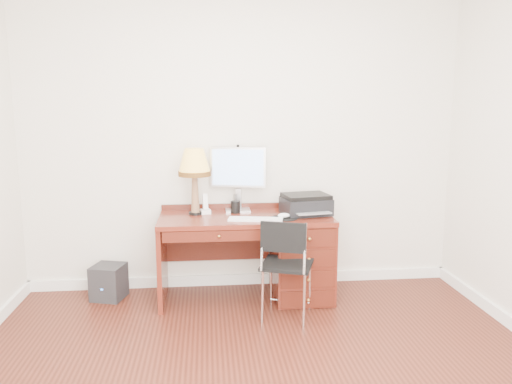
{
  "coord_description": "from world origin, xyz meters",
  "views": [
    {
      "loc": [
        -0.33,
        -2.83,
        1.72
      ],
      "look_at": [
        0.07,
        1.2,
        1.0
      ],
      "focal_mm": 35.0,
      "sensor_mm": 36.0,
      "label": 1
    }
  ],
  "objects": [
    {
      "name": "ground",
      "position": [
        0.0,
        0.0,
        0.0
      ],
      "size": [
        4.0,
        4.0,
        0.0
      ],
      "primitive_type": "plane",
      "color": "#38140C",
      "rests_on": "ground"
    },
    {
      "name": "room_shell",
      "position": [
        0.0,
        0.63,
        0.05
      ],
      "size": [
        4.0,
        4.0,
        4.0
      ],
      "color": "silver",
      "rests_on": "ground"
    },
    {
      "name": "desk",
      "position": [
        0.32,
        1.4,
        0.41
      ],
      "size": [
        1.5,
        0.67,
        0.75
      ],
      "color": "maroon",
      "rests_on": "ground"
    },
    {
      "name": "monitor",
      "position": [
        -0.05,
        1.64,
        1.12
      ],
      "size": [
        0.5,
        0.2,
        0.58
      ],
      "rotation": [
        0.0,
        0.0,
        -0.21
      ],
      "color": "silver",
      "rests_on": "desk"
    },
    {
      "name": "keyboard",
      "position": [
        0.07,
        1.23,
        0.76
      ],
      "size": [
        0.47,
        0.22,
        0.02
      ],
      "primitive_type": "cube",
      "rotation": [
        0.0,
        0.0,
        -0.2
      ],
      "color": "white",
      "rests_on": "desk"
    },
    {
      "name": "mouse_pad",
      "position": [
        0.32,
        1.27,
        0.76
      ],
      "size": [
        0.24,
        0.24,
        0.05
      ],
      "color": "black",
      "rests_on": "desk"
    },
    {
      "name": "printer",
      "position": [
        0.54,
        1.43,
        0.84
      ],
      "size": [
        0.45,
        0.38,
        0.18
      ],
      "rotation": [
        0.0,
        0.0,
        0.18
      ],
      "color": "black",
      "rests_on": "desk"
    },
    {
      "name": "leg_lamp",
      "position": [
        -0.44,
        1.5,
        1.18
      ],
      "size": [
        0.28,
        0.28,
        0.58
      ],
      "color": "black",
      "rests_on": "desk"
    },
    {
      "name": "phone",
      "position": [
        -0.35,
        1.53,
        0.8
      ],
      "size": [
        0.1,
        0.1,
        0.18
      ],
      "rotation": [
        0.0,
        0.0,
        0.24
      ],
      "color": "white",
      "rests_on": "desk"
    },
    {
      "name": "pen_cup",
      "position": [
        -0.08,
        1.53,
        0.8
      ],
      "size": [
        0.09,
        0.09,
        0.11
      ],
      "primitive_type": "cylinder",
      "color": "black",
      "rests_on": "desk"
    },
    {
      "name": "chair",
      "position": [
        0.3,
        0.91,
        0.5
      ],
      "size": [
        0.5,
        0.5,
        0.83
      ],
      "rotation": [
        0.0,
        0.0,
        -0.33
      ],
      "color": "black",
      "rests_on": "ground"
    },
    {
      "name": "equipment_box",
      "position": [
        -1.22,
        1.5,
        0.15
      ],
      "size": [
        0.32,
        0.32,
        0.31
      ],
      "primitive_type": "cube",
      "rotation": [
        0.0,
        0.0,
        -0.28
      ],
      "color": "black",
      "rests_on": "ground"
    }
  ]
}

